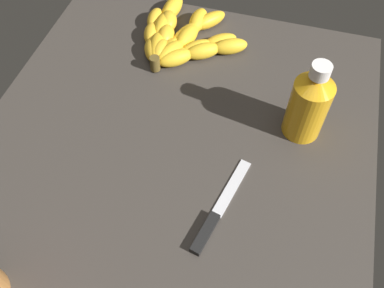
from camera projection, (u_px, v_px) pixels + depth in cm
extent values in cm
cube|color=#38332D|center=(171.00, 158.00, 73.43)|extent=(79.46, 69.20, 4.62)
ellipsoid|color=yellow|center=(176.00, 58.00, 82.37)|extent=(7.06, 7.65, 3.22)
ellipsoid|color=yellow|center=(203.00, 51.00, 83.51)|extent=(6.64, 7.82, 3.22)
ellipsoid|color=yellow|center=(230.00, 46.00, 84.32)|extent=(6.14, 7.91, 3.22)
ellipsoid|color=gold|center=(173.00, 57.00, 82.89)|extent=(7.00, 6.56, 2.80)
ellipsoid|color=gold|center=(197.00, 47.00, 84.43)|extent=(6.63, 6.95, 2.80)
ellipsoid|color=gold|center=(221.00, 41.00, 85.60)|extent=(6.14, 7.21, 2.80)
ellipsoid|color=gold|center=(170.00, 52.00, 83.18)|extent=(8.00, 6.20, 3.43)
ellipsoid|color=gold|center=(187.00, 37.00, 85.85)|extent=(7.84, 5.10, 3.43)
ellipsoid|color=gold|center=(198.00, 20.00, 88.84)|extent=(7.39, 3.80, 3.43)
ellipsoid|color=gold|center=(168.00, 50.00, 83.76)|extent=(8.58, 5.02, 3.08)
ellipsoid|color=gold|center=(187.00, 33.00, 86.70)|extent=(8.58, 6.40, 3.08)
ellipsoid|color=gold|center=(209.00, 20.00, 89.11)|extent=(8.19, 7.49, 3.08)
ellipsoid|color=gold|center=(161.00, 51.00, 83.35)|extent=(5.89, 3.75, 3.58)
ellipsoid|color=gold|center=(166.00, 35.00, 85.94)|extent=(6.20, 4.31, 3.58)
ellipsoid|color=gold|center=(169.00, 21.00, 88.57)|extent=(6.45, 4.82, 3.58)
ellipsoid|color=gold|center=(157.00, 47.00, 83.97)|extent=(8.76, 5.35, 3.53)
ellipsoid|color=gold|center=(162.00, 26.00, 87.66)|extent=(8.36, 4.03, 3.53)
ellipsoid|color=gold|center=(172.00, 8.00, 91.20)|extent=(8.50, 4.43, 3.53)
ellipsoid|color=gold|center=(152.00, 50.00, 83.65)|extent=(7.03, 5.64, 3.17)
ellipsoid|color=gold|center=(152.00, 34.00, 86.50)|extent=(6.90, 4.74, 3.17)
ellipsoid|color=gold|center=(155.00, 19.00, 89.34)|extent=(6.52, 3.68, 3.17)
cylinder|color=brown|center=(155.00, 63.00, 81.23)|extent=(2.00, 2.00, 3.00)
cylinder|color=gold|center=(307.00, 109.00, 69.59)|extent=(6.68, 6.68, 11.28)
cone|color=gold|center=(317.00, 81.00, 64.04)|extent=(6.68, 6.68, 2.27)
cylinder|color=white|center=(321.00, 71.00, 62.20)|extent=(3.19, 3.19, 2.22)
cube|color=silver|center=(232.00, 187.00, 67.11)|extent=(11.52, 4.34, 0.50)
cube|color=black|center=(205.00, 233.00, 62.26)|extent=(7.18, 3.15, 1.20)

